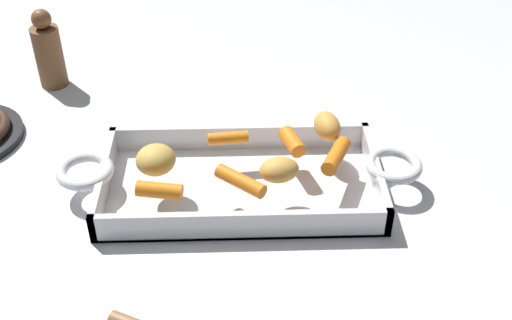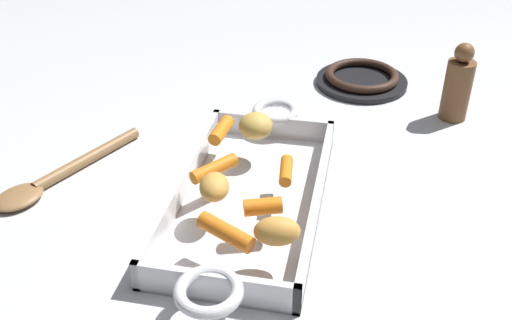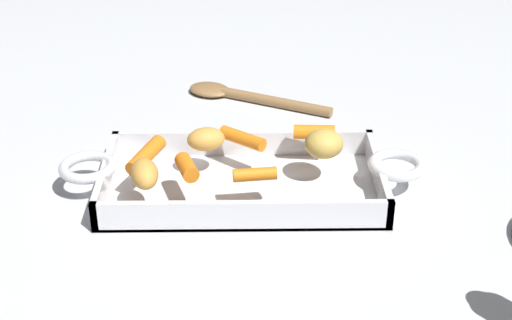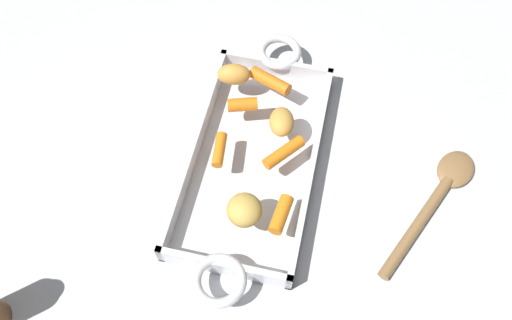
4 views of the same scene
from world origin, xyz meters
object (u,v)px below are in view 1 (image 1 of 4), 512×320
roasting_dish (240,182)px  potato_golden_large (278,170)px  baby_carrot_center_left (236,181)px  baby_carrot_northeast (291,142)px  potato_corner (327,126)px  baby_carrot_southeast (227,138)px  potato_halved (155,160)px  baby_carrot_southwest (336,157)px  pepper_mill (48,52)px  baby_carrot_short (159,190)px

roasting_dish → potato_golden_large: potato_golden_large is taller
baby_carrot_center_left → baby_carrot_northeast: 0.11m
potato_corner → potato_golden_large: bearing=-127.6°
baby_carrot_southeast → baby_carrot_northeast: bearing=-9.8°
potato_golden_large → potato_halved: bearing=172.2°
baby_carrot_southwest → baby_carrot_southeast: bearing=160.2°
pepper_mill → baby_carrot_southwest: bearing=-33.8°
baby_carrot_southeast → potato_corner: (0.14, 0.01, 0.01)m
roasting_dish → potato_corner: potato_corner is taller
baby_carrot_southwest → potato_golden_large: (-0.08, -0.03, 0.01)m
baby_carrot_southwest → potato_golden_large: bearing=-158.4°
baby_carrot_southwest → baby_carrot_short: (-0.22, -0.06, -0.00)m
baby_carrot_short → roasting_dish: bearing=32.5°
baby_carrot_short → pepper_mill: size_ratio=0.42×
baby_carrot_center_left → pepper_mill: pepper_mill is taller
roasting_dish → baby_carrot_southwest: baby_carrot_southwest is taller
baby_carrot_center_left → baby_carrot_short: bearing=-170.5°
roasting_dish → baby_carrot_northeast: size_ratio=10.43×
baby_carrot_southeast → pepper_mill: bearing=140.7°
baby_carrot_short → potato_golden_large: (0.15, 0.03, 0.01)m
baby_carrot_southwest → potato_halved: 0.23m
potato_corner → potato_golden_large: 0.12m
baby_carrot_northeast → potato_golden_large: bearing=-107.9°
baby_carrot_center_left → roasting_dish: bearing=84.4°
pepper_mill → baby_carrot_short: bearing=-58.9°
baby_carrot_southeast → pepper_mill: 0.38m
baby_carrot_short → potato_halved: 0.05m
roasting_dish → potato_golden_large: size_ratio=9.50×
baby_carrot_southeast → baby_carrot_center_left: size_ratio=0.79×
roasting_dish → potato_halved: (-0.11, -0.01, 0.05)m
roasting_dish → baby_carrot_southwest: (0.13, -0.00, 0.04)m
baby_carrot_southwest → potato_corner: size_ratio=1.32×
baby_carrot_southeast → baby_carrot_center_left: (0.01, -0.09, 0.00)m
baby_carrot_short → pepper_mill: (-0.21, 0.35, 0.01)m
baby_carrot_short → potato_golden_large: bearing=11.1°
roasting_dish → baby_carrot_short: baby_carrot_short is taller
baby_carrot_southwest → roasting_dish: bearing=178.4°
baby_carrot_southwest → pepper_mill: bearing=146.2°
potato_corner → baby_carrot_southwest: bearing=-85.2°
baby_carrot_center_left → potato_golden_large: bearing=14.0°
baby_carrot_center_left → potato_halved: size_ratio=1.36×
baby_carrot_southeast → potato_corner: 0.14m
baby_carrot_southeast → potato_corner: bearing=4.8°
baby_carrot_center_left → potato_corner: potato_corner is taller
potato_halved → baby_carrot_short: bearing=-80.6°
baby_carrot_northeast → potato_corner: size_ratio=0.86×
baby_carrot_short → potato_corner: (0.22, 0.12, 0.01)m
baby_carrot_southeast → potato_halved: 0.11m
roasting_dish → baby_carrot_southeast: bearing=108.4°
baby_carrot_southeast → potato_halved: (-0.09, -0.06, 0.01)m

